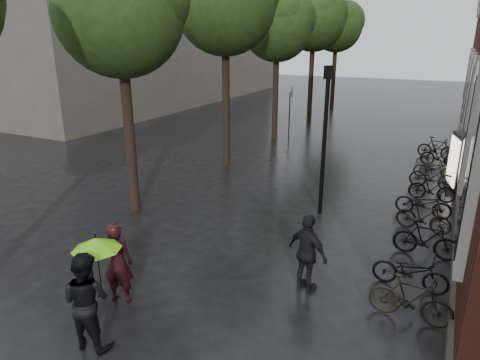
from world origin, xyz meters
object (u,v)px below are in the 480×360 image
Objects in this scene: ad_lightbox at (457,163)px; lamp_post at (325,127)px; parked_bicycles at (429,195)px; pedestrian_walking at (308,253)px; person_black at (86,300)px; person_burgundy at (118,263)px.

ad_lightbox is 6.08m from lamp_post.
parked_bicycles is at bearing 33.17° from lamp_post.
pedestrian_walking is at bearing -77.36° from lamp_post.
ad_lightbox is (5.83, 12.42, 0.12)m from person_black.
lamp_post is (-1.00, 4.47, 1.92)m from pedestrian_walking.
ad_lightbox is at bearing -120.59° from person_black.
lamp_post reaches higher than person_burgundy.
lamp_post is at bearing -53.68° from pedestrian_walking.
person_black is 0.89× the size of ad_lightbox.
person_burgundy is 10.38m from parked_bicycles.
ad_lightbox is (2.84, 8.84, 0.16)m from pedestrian_walking.
person_burgundy is 0.40× the size of lamp_post.
ad_lightbox is 0.45× the size of lamp_post.
pedestrian_walking is at bearing -107.96° from parked_bicycles.
person_black is 4.66m from pedestrian_walking.
lamp_post reaches higher than person_black.
lamp_post reaches higher than parked_bicycles.
person_black is (0.47, -1.34, 0.03)m from person_burgundy.
parked_bicycles is 4.41m from lamp_post.
ad_lightbox reaches higher than person_black.
parked_bicycles is (5.57, 8.74, -0.45)m from person_burgundy.
parked_bicycles is 3.03× the size of lamp_post.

